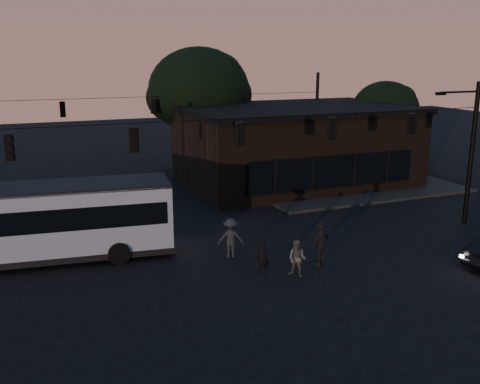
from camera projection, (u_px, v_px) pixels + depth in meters
name	position (u px, v px, depth m)	size (l,w,h in m)	color
ground	(279.00, 292.00, 20.37)	(120.00, 120.00, 0.00)	black
sidewalk_far_right	(345.00, 184.00, 37.29)	(14.00, 10.00, 0.15)	black
building	(295.00, 145.00, 37.31)	(15.40, 10.41, 5.40)	black
tree_behind	(199.00, 91.00, 40.04)	(7.60, 7.60, 9.43)	black
tree_right	(385.00, 110.00, 41.93)	(5.20, 5.20, 6.86)	black
signal_rig_near	(240.00, 159.00, 22.85)	(26.24, 0.30, 7.50)	black
signal_rig_far	(154.00, 123.00, 37.28)	(26.24, 0.30, 7.50)	black
bus	(31.00, 220.00, 22.98)	(12.19, 4.09, 3.37)	#90A0B7
pedestrian_a	(263.00, 257.00, 21.78)	(0.57, 0.37, 1.56)	black
pedestrian_b	(297.00, 259.00, 21.64)	(0.75, 0.59, 1.55)	#4C4D46
pedestrian_c	(321.00, 244.00, 22.82)	(1.12, 0.47, 1.92)	black
pedestrian_d	(231.00, 238.00, 23.71)	(1.16, 0.67, 1.79)	black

